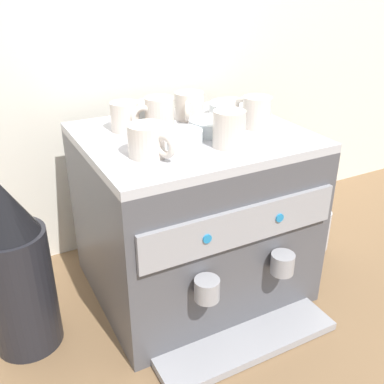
{
  "coord_description": "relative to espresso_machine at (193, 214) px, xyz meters",
  "views": [
    {
      "loc": [
        -0.49,
        -0.92,
        0.81
      ],
      "look_at": [
        0.0,
        0.0,
        0.29
      ],
      "focal_mm": 41.8,
      "sensor_mm": 36.0,
      "label": 1
    }
  ],
  "objects": [
    {
      "name": "ground_plane",
      "position": [
        0.0,
        0.0,
        -0.22
      ],
      "size": [
        4.0,
        4.0,
        0.0
      ],
      "primitive_type": "plane",
      "color": "brown"
    },
    {
      "name": "tiled_backsplash_wall",
      "position": [
        0.0,
        0.34,
        0.23
      ],
      "size": [
        2.8,
        0.03,
        0.9
      ],
      "primitive_type": "cube",
      "color": "silver",
      "rests_on": "ground_plane"
    },
    {
      "name": "espresso_machine",
      "position": [
        0.0,
        0.0,
        0.0
      ],
      "size": [
        0.53,
        0.57,
        0.45
      ],
      "color": "#4C4C51",
      "rests_on": "ground_plane"
    },
    {
      "name": "ceramic_cup_0",
      "position": [
        -0.13,
        0.1,
        0.26
      ],
      "size": [
        0.1,
        0.07,
        0.07
      ],
      "color": "beige",
      "rests_on": "espresso_machine"
    },
    {
      "name": "ceramic_cup_1",
      "position": [
        -0.15,
        -0.09,
        0.26
      ],
      "size": [
        0.08,
        0.12,
        0.07
      ],
      "color": "beige",
      "rests_on": "espresso_machine"
    },
    {
      "name": "ceramic_cup_2",
      "position": [
        0.03,
        -0.11,
        0.27
      ],
      "size": [
        0.1,
        0.1,
        0.08
      ],
      "color": "beige",
      "rests_on": "espresso_machine"
    },
    {
      "name": "ceramic_cup_3",
      "position": [
        0.16,
        -0.03,
        0.27
      ],
      "size": [
        0.07,
        0.11,
        0.08
      ],
      "color": "beige",
      "rests_on": "espresso_machine"
    },
    {
      "name": "ceramic_cup_4",
      "position": [
        -0.06,
        0.07,
        0.27
      ],
      "size": [
        0.12,
        0.07,
        0.08
      ],
      "color": "beige",
      "rests_on": "espresso_machine"
    },
    {
      "name": "ceramic_cup_5",
      "position": [
        0.05,
        0.11,
        0.26
      ],
      "size": [
        0.09,
        0.11,
        0.07
      ],
      "color": "beige",
      "rests_on": "espresso_machine"
    },
    {
      "name": "ceramic_bowl_0",
      "position": [
        0.04,
        -0.02,
        0.24
      ],
      "size": [
        0.11,
        0.11,
        0.03
      ],
      "color": "silver",
      "rests_on": "espresso_machine"
    },
    {
      "name": "ceramic_bowl_1",
      "position": [
        -0.05,
        0.16,
        0.25
      ],
      "size": [
        0.09,
        0.09,
        0.04
      ],
      "color": "silver",
      "rests_on": "espresso_machine"
    },
    {
      "name": "ceramic_bowl_2",
      "position": [
        0.16,
        0.08,
        0.24
      ],
      "size": [
        0.12,
        0.12,
        0.04
      ],
      "color": "silver",
      "rests_on": "espresso_machine"
    },
    {
      "name": "ceramic_bowl_3",
      "position": [
        -0.06,
        -0.06,
        0.24
      ],
      "size": [
        0.09,
        0.09,
        0.04
      ],
      "color": "silver",
      "rests_on": "espresso_machine"
    },
    {
      "name": "coffee_grinder",
      "position": [
        -0.45,
        -0.01,
        -0.02
      ],
      "size": [
        0.16,
        0.16,
        0.43
      ],
      "color": "black",
      "rests_on": "ground_plane"
    },
    {
      "name": "milk_pitcher",
      "position": [
        0.44,
        -0.02,
        -0.16
      ],
      "size": [
        0.08,
        0.08,
        0.13
      ],
      "primitive_type": "cylinder",
      "color": "#B7B7BC",
      "rests_on": "ground_plane"
    }
  ]
}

